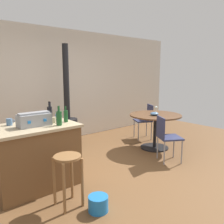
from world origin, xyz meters
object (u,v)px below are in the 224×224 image
(wood_stove, at_px, (68,124))
(bottle_0, at_px, (66,116))
(wooden_stool, at_px, (68,169))
(plastic_bucket, at_px, (98,204))
(folding_chair_far, at_px, (166,135))
(cup_0, at_px, (9,122))
(dining_table, at_px, (155,122))
(bottle_1, at_px, (50,113))
(folding_chair_near, at_px, (145,118))
(bottle_3, at_px, (59,118))
(toolbox, at_px, (34,119))
(cup_2, at_px, (54,120))
(bottle_2, at_px, (50,113))
(kitchen_island, at_px, (35,156))
(wine_glass, at_px, (156,108))
(cup_1, at_px, (58,117))
(serving_bowl, at_px, (154,114))

(wood_stove, relative_size, bottle_0, 9.30)
(wooden_stool, relative_size, plastic_bucket, 2.68)
(folding_chair_far, xyz_separation_m, cup_0, (-2.51, 0.89, 0.46))
(dining_table, distance_m, bottle_1, 2.39)
(folding_chair_near, xyz_separation_m, bottle_3, (-2.85, -0.88, 0.52))
(folding_chair_far, xyz_separation_m, bottle_0, (-1.78, 0.56, 0.51))
(wood_stove, height_order, bottle_3, wood_stove)
(dining_table, bearing_deg, toolbox, -179.30)
(cup_2, bearing_deg, bottle_2, 82.62)
(bottle_1, bearing_deg, toolbox, -143.76)
(bottle_1, xyz_separation_m, cup_0, (-0.63, -0.00, -0.06))
(kitchen_island, xyz_separation_m, bottle_2, (0.34, 0.16, 0.58))
(bottle_2, relative_size, plastic_bucket, 1.23)
(kitchen_island, xyz_separation_m, toolbox, (0.00, -0.05, 0.55))
(bottle_2, bearing_deg, wine_glass, -0.11)
(wood_stove, xyz_separation_m, bottle_1, (-0.91, -1.09, 0.50))
(dining_table, distance_m, bottle_2, 2.43)
(folding_chair_near, distance_m, cup_2, 2.94)
(cup_1, relative_size, plastic_bucket, 0.43)
(bottle_2, xyz_separation_m, cup_2, (-0.02, -0.18, -0.07))
(toolbox, bearing_deg, bottle_2, 31.76)
(serving_bowl, bearing_deg, cup_1, 175.83)
(wood_stove, distance_m, plastic_bucket, 2.66)
(kitchen_island, height_order, serving_bowl, kitchen_island)
(folding_chair_far, distance_m, bottle_2, 2.16)
(kitchen_island, distance_m, toolbox, 0.56)
(wood_stove, distance_m, cup_0, 1.94)
(dining_table, distance_m, bottle_0, 2.28)
(kitchen_island, distance_m, bottle_3, 0.68)
(bottle_0, relative_size, wine_glass, 1.70)
(dining_table, bearing_deg, cup_1, 177.38)
(bottle_2, xyz_separation_m, plastic_bucket, (-0.02, -1.28, -0.94))
(cup_0, bearing_deg, folding_chair_near, 6.99)
(toolbox, height_order, bottle_1, bottle_1)
(folding_chair_far, distance_m, wine_glass, 1.12)
(serving_bowl, bearing_deg, bottle_0, -179.27)
(wine_glass, bearing_deg, bottle_3, -171.68)
(bottle_0, distance_m, plastic_bucket, 1.38)
(wood_stove, xyz_separation_m, plastic_bucket, (-0.97, -2.43, -0.44))
(dining_table, height_order, bottle_0, bottle_0)
(folding_chair_near, distance_m, wine_glass, 0.64)
(wooden_stool, bearing_deg, cup_1, 69.12)
(cup_0, xyz_separation_m, cup_1, (0.69, -0.14, 0.00))
(bottle_1, bearing_deg, dining_table, -5.97)
(cup_2, xyz_separation_m, plastic_bucket, (0.01, -1.10, -0.87))
(folding_chair_far, bearing_deg, dining_table, 54.61)
(bottle_3, bearing_deg, bottle_1, 79.18)
(wooden_stool, relative_size, cup_2, 6.12)
(folding_chair_far, height_order, bottle_3, bottle_3)
(bottle_1, relative_size, bottle_3, 1.03)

